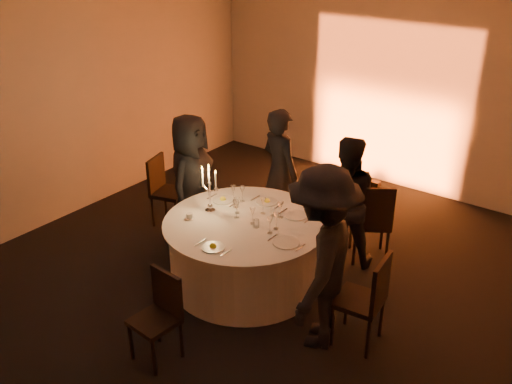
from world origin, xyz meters
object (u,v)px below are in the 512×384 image
Objects in this scene: chair_back_left at (289,188)px; guest_back_left at (280,172)px; chair_right at (368,296)px; banquet_table at (245,252)px; candelabra at (210,195)px; chair_left at (164,187)px; chair_front at (160,312)px; chair_back_right at (372,218)px; guest_back_right at (344,202)px; guest_left at (191,180)px; coffee_cup at (190,216)px; guest_right at (322,259)px.

guest_back_left is at bearing 112.51° from chair_back_left.
guest_back_left is at bearing -131.44° from chair_right.
banquet_table is 3.12× the size of candelabra.
chair_left is 2.66m from chair_front.
chair_back_left is at bearing 104.82° from chair_front.
guest_back_right is at bearing 4.37° from chair_back_right.
chair_back_right is at bearing 53.00° from banquet_table.
chair_back_right is 2.24m from guest_left.
chair_front is 0.53× the size of guest_back_left.
guest_left is 15.31× the size of coffee_cup.
candelabra is at bearing 77.52° from coffee_cup.
chair_left is 1.07× the size of chair_back_left.
guest_back_left is at bearing 105.08° from chair_front.
chair_right is (1.57, -0.16, 0.17)m from banquet_table.
guest_back_right is (1.77, 0.68, -0.04)m from guest_left.
chair_front is at bearing 39.08° from chair_back_right.
guest_right is (0.25, -1.59, 0.34)m from chair_back_right.
guest_back_right is at bearing 48.35° from coffee_cup.
chair_back_left is 0.48× the size of guest_right.
guest_back_left reaches higher than coffee_cup.
guest_left reaches higher than guest_back_left.
guest_left is (0.63, -0.13, 0.32)m from chair_left.
coffee_cup is at bearing -108.59° from guest_right.
chair_front is (-1.46, -1.28, -0.06)m from chair_right.
chair_left reaches higher than chair_front.
guest_left is at bearing 128.98° from chair_front.
banquet_table is 1.81m from chair_left.
guest_back_left reaches higher than chair_right.
chair_back_left is 0.52× the size of guest_left.
chair_back_left is 2.60m from chair_right.
coffee_cup is at bearing -91.98° from chair_right.
guest_back_right reaches higher than chair_front.
chair_back_left is (-0.42, 1.50, 0.11)m from banquet_table.
chair_front is 1.59m from candelabra.
chair_front is at bearing 114.99° from chair_back_left.
chair_back_right is at bearing 42.41° from candelabra.
banquet_table is at bearing -124.11° from guest_left.
chair_right reaches higher than banquet_table.
guest_right is (1.56, -1.58, 0.08)m from guest_back_left.
guest_back_right is (1.09, -0.48, 0.31)m from chair_back_left.
chair_right is at bearing 100.35° from guest_right.
guest_right is at bearing 145.20° from chair_back_left.
chair_right is 2.74m from guest_left.
candelabra is (-0.47, -0.04, 0.59)m from banquet_table.
candelabra is (-2.04, 0.11, 0.42)m from chair_right.
banquet_table is at bearing 24.04° from guest_back_right.
chair_back_right is at bearing -90.75° from chair_left.
candelabra is at bearing -99.54° from chair_right.
chair_left is 0.72m from guest_left.
candelabra is at bearing 10.31° from guest_back_right.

